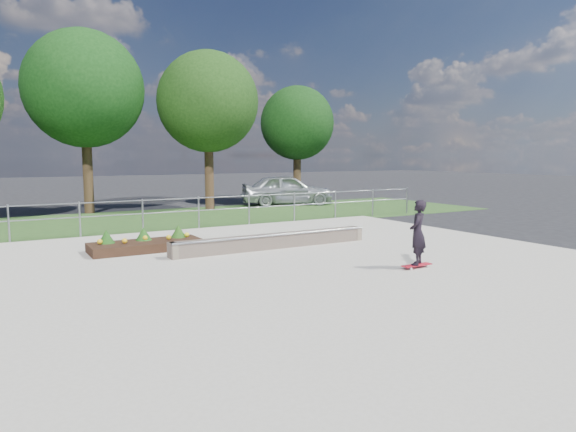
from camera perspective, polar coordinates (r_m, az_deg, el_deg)
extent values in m
plane|color=black|center=(12.10, 2.79, -5.96)|extent=(120.00, 120.00, 0.00)
cube|color=#28491D|center=(22.01, -13.05, -0.34)|extent=(30.00, 8.00, 0.02)
cube|color=#ADA899|center=(12.09, 2.79, -5.82)|extent=(15.00, 15.00, 0.06)
cylinder|color=#989AA0|center=(17.51, -28.61, -0.84)|extent=(0.06, 0.06, 1.20)
cylinder|color=#989CA1|center=(17.67, -22.12, -0.44)|extent=(0.06, 0.06, 1.20)
cylinder|color=gray|center=(18.06, -15.84, -0.06)|extent=(0.06, 0.06, 1.20)
cylinder|color=gray|center=(18.65, -9.88, 0.31)|extent=(0.06, 0.06, 1.20)
cylinder|color=gray|center=(19.44, -4.35, 0.65)|extent=(0.06, 0.06, 1.20)
cylinder|color=#93969B|center=(20.39, 0.71, 0.95)|extent=(0.06, 0.06, 1.20)
cylinder|color=gray|center=(21.48, 5.28, 1.22)|extent=(0.06, 0.06, 1.20)
cylinder|color=gray|center=(22.70, 9.39, 1.45)|extent=(0.06, 0.06, 1.20)
cylinder|color=gray|center=(24.02, 13.07, 1.65)|extent=(0.06, 0.06, 1.20)
cylinder|color=gray|center=(18.60, -9.92, 1.99)|extent=(20.00, 0.04, 0.04)
cylinder|color=#9C9EA4|center=(18.64, -9.89, 0.61)|extent=(20.00, 0.04, 0.04)
cylinder|color=#322114|center=(25.21, -21.33, 4.08)|extent=(0.44, 0.44, 3.38)
sphere|color=black|center=(25.36, -21.72, 12.99)|extent=(5.25, 5.25, 5.25)
cylinder|color=#362215|center=(25.71, -8.74, 4.25)|extent=(0.44, 0.44, 3.15)
sphere|color=black|center=(25.81, -8.89, 12.43)|extent=(4.90, 4.90, 4.90)
cylinder|color=#352615|center=(29.74, 1.02, 4.22)|extent=(0.44, 0.44, 2.70)
sphere|color=black|center=(29.77, 1.03, 10.29)|extent=(4.20, 4.20, 4.20)
cube|color=brown|center=(14.46, -1.63, -2.80)|extent=(6.00, 0.40, 0.40)
cylinder|color=gray|center=(14.26, -1.24, -2.13)|extent=(6.00, 0.06, 0.06)
cube|color=brown|center=(13.34, -12.64, -3.78)|extent=(0.15, 0.42, 0.40)
cube|color=#695C4D|center=(16.04, 7.50, -1.91)|extent=(0.15, 0.42, 0.40)
cube|color=black|center=(14.66, -15.46, -3.22)|extent=(3.00, 1.20, 0.25)
sphere|color=yellow|center=(14.47, -20.19, -2.69)|extent=(0.14, 0.14, 0.14)
sphere|color=yellow|center=(14.39, -17.69, -2.65)|extent=(0.14, 0.14, 0.14)
sphere|color=yellow|center=(14.72, -15.59, -2.37)|extent=(0.14, 0.14, 0.14)
sphere|color=gold|center=(14.70, -13.12, -2.31)|extent=(0.14, 0.14, 0.14)
sphere|color=yellow|center=(15.07, -11.17, -2.04)|extent=(0.14, 0.14, 0.14)
cone|color=#164012|center=(14.64, -19.54, -2.17)|extent=(0.44, 0.44, 0.36)
cone|color=#194714|center=(14.85, -15.75, -1.91)|extent=(0.44, 0.44, 0.36)
cone|color=#1E4714|center=(15.13, -12.08, -1.65)|extent=(0.44, 0.44, 0.36)
cylinder|color=white|center=(12.09, 13.52, -5.74)|extent=(0.05, 0.03, 0.05)
cylinder|color=white|center=(12.21, 12.94, -5.59)|extent=(0.05, 0.03, 0.05)
cylinder|color=silver|center=(12.45, 15.26, -5.43)|extent=(0.05, 0.03, 0.05)
cylinder|color=silver|center=(12.57, 14.67, -5.29)|extent=(0.05, 0.03, 0.05)
cylinder|color=#A7A8AD|center=(12.14, 13.23, -5.54)|extent=(0.02, 0.18, 0.02)
cylinder|color=gray|center=(12.50, 14.97, -5.24)|extent=(0.02, 0.18, 0.02)
cube|color=#B21525|center=(12.32, 14.12, -5.30)|extent=(0.80, 0.21, 0.02)
imported|color=black|center=(12.18, 14.22, -1.79)|extent=(0.66, 0.62, 1.50)
imported|color=#9FA4A8|center=(27.54, -0.12, 2.94)|extent=(5.24, 3.37, 1.66)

